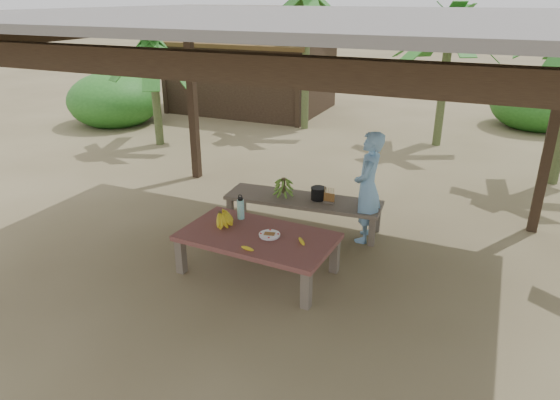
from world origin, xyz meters
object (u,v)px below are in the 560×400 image
at_px(bench, 303,202).
at_px(water_flask, 241,209).
at_px(cooking_pot, 318,194).
at_px(work_table, 258,240).
at_px(plate, 269,235).
at_px(ripe_banana_bunch, 220,217).
at_px(woman, 368,187).

relative_size(bench, water_flask, 6.89).
bearing_deg(cooking_pot, work_table, -99.46).
bearing_deg(plate, water_flask, 150.25).
xyz_separation_m(ripe_banana_bunch, woman, (1.49, 1.31, 0.16)).
bearing_deg(water_flask, plate, -29.75).
height_order(ripe_banana_bunch, woman, woman).
bearing_deg(ripe_banana_bunch, plate, -4.81).
bearing_deg(water_flask, ripe_banana_bunch, -121.01).
relative_size(plate, woman, 0.17).
relative_size(work_table, woman, 1.22).
bearing_deg(water_flask, work_table, -39.69).
height_order(ripe_banana_bunch, cooking_pot, ripe_banana_bunch).
xyz_separation_m(water_flask, cooking_pot, (0.63, 1.11, -0.10)).
xyz_separation_m(bench, ripe_banana_bunch, (-0.58, -1.31, 0.20)).
bearing_deg(water_flask, woman, 38.42).
bearing_deg(work_table, woman, 58.59).
bearing_deg(bench, ripe_banana_bunch, -118.46).
height_order(work_table, woman, woman).
bearing_deg(work_table, plate, 9.17).
xyz_separation_m(plate, cooking_pot, (0.09, 1.42, 0.02)).
bearing_deg(ripe_banana_bunch, bench, 66.10).
bearing_deg(cooking_pot, bench, -165.45).
relative_size(plate, cooking_pot, 1.24).
xyz_separation_m(ripe_banana_bunch, cooking_pot, (0.78, 1.36, -0.06)).
height_order(cooking_pot, woman, woman).
height_order(ripe_banana_bunch, water_flask, water_flask).
xyz_separation_m(ripe_banana_bunch, plate, (0.69, -0.06, -0.08)).
xyz_separation_m(plate, water_flask, (-0.54, 0.31, 0.12)).
distance_m(plate, water_flask, 0.64).
height_order(plate, woman, woman).
height_order(bench, ripe_banana_bunch, ripe_banana_bunch).
bearing_deg(cooking_pot, woman, -3.82).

